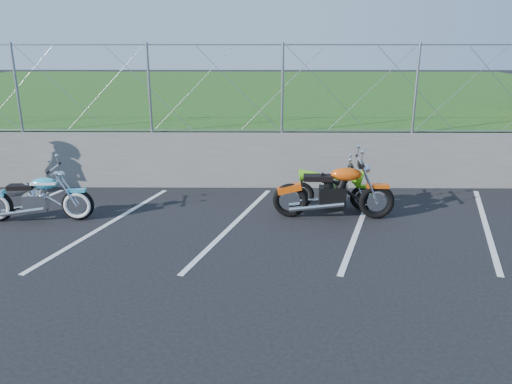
{
  "coord_description": "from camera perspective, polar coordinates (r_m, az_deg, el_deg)",
  "views": [
    {
      "loc": [
        0.5,
        -7.89,
        3.45
      ],
      "look_at": [
        0.42,
        1.3,
        0.55
      ],
      "focal_mm": 35.0,
      "sensor_mm": 36.0,
      "label": 1
    }
  ],
  "objects": [
    {
      "name": "sportbike_green",
      "position": [
        10.39,
        8.84,
        0.23
      ],
      "size": [
        1.79,
        0.64,
        0.93
      ],
      "rotation": [
        0.0,
        0.0,
        -0.17
      ],
      "color": "black",
      "rests_on": "ground"
    },
    {
      "name": "ground",
      "position": [
        8.62,
        -2.91,
        -6.11
      ],
      "size": [
        90.0,
        90.0,
        0.0
      ],
      "primitive_type": "plane",
      "color": "black",
      "rests_on": "ground"
    },
    {
      "name": "cruiser_turquoise",
      "position": [
        10.46,
        -23.63,
        -0.81
      ],
      "size": [
        2.16,
        0.68,
        1.07
      ],
      "rotation": [
        0.0,
        0.0,
        0.06
      ],
      "color": "black",
      "rests_on": "ground"
    },
    {
      "name": "naked_orange",
      "position": [
        9.83,
        9.05,
        -0.15
      ],
      "size": [
        2.37,
        0.81,
        1.18
      ],
      "rotation": [
        0.0,
        0.0,
        -0.05
      ],
      "color": "black",
      "rests_on": "ground"
    },
    {
      "name": "parking_lines",
      "position": [
        9.56,
        4.65,
        -3.7
      ],
      "size": [
        18.29,
        4.31,
        0.01
      ],
      "color": "silver",
      "rests_on": "ground"
    },
    {
      "name": "chain_link_fence",
      "position": [
        11.45,
        -2.07,
        11.73
      ],
      "size": [
        28.0,
        0.03,
        2.0
      ],
      "color": "gray",
      "rests_on": "retaining_wall"
    },
    {
      "name": "retaining_wall",
      "position": [
        11.74,
        -1.98,
        3.69
      ],
      "size": [
        30.0,
        0.22,
        1.3
      ],
      "primitive_type": "cube",
      "color": "#62615D",
      "rests_on": "ground"
    },
    {
      "name": "grass_field",
      "position": [
        21.57,
        -0.86,
        10.05
      ],
      "size": [
        30.0,
        20.0,
        1.3
      ],
      "primitive_type": "cube",
      "color": "#1E4B14",
      "rests_on": "ground"
    }
  ]
}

